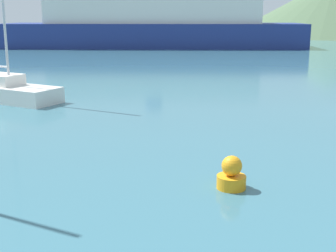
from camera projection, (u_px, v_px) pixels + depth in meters
sailboat_middle at (3, 90)px, 23.02m from camera, size 6.48×3.59×9.67m
ferry_distant at (153, 25)px, 58.38m from camera, size 37.85×15.55×7.80m
buoy_marker at (231, 175)px, 11.41m from camera, size 0.72×0.72×0.83m
hill_west at (175, 15)px, 85.34m from camera, size 40.33×40.33×7.82m
hill_central at (333, 7)px, 89.75m from camera, size 39.90×39.90×10.68m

